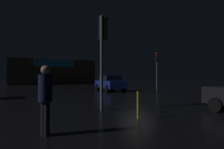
# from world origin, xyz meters

# --- Properties ---
(ground_plane) EXTENTS (120.00, 120.00, 0.00)m
(ground_plane) POSITION_xyz_m (0.00, 0.00, 0.00)
(ground_plane) COLOR black
(store_building) EXTENTS (16.75, 9.30, 5.04)m
(store_building) POSITION_xyz_m (-1.59, 30.35, 2.52)
(store_building) COLOR brown
(store_building) RESTS_ON ground
(traffic_signal_opposite) EXTENTS (0.43, 0.41, 4.33)m
(traffic_signal_opposite) POSITION_xyz_m (6.20, 4.92, 3.11)
(traffic_signal_opposite) COLOR #595B60
(traffic_signal_opposite) RESTS_ON ground
(traffic_signal_cross_left) EXTENTS (0.42, 0.42, 4.19)m
(traffic_signal_cross_left) POSITION_xyz_m (-5.20, -4.96, 3.00)
(traffic_signal_cross_left) COLOR #595B60
(traffic_signal_cross_left) RESTS_ON ground
(car_far) EXTENTS (2.25, 4.52, 1.60)m
(car_far) POSITION_xyz_m (0.06, 4.94, 0.84)
(car_far) COLOR navy
(car_far) RESTS_ON ground
(pedestrian) EXTENTS (0.44, 0.44, 1.74)m
(pedestrian) POSITION_xyz_m (-8.05, -7.85, 1.02)
(pedestrian) COLOR black
(pedestrian) RESTS_ON ground
(bollard_kerb_a) EXTENTS (0.08, 0.08, 0.96)m
(bollard_kerb_a) POSITION_xyz_m (-4.91, -7.32, 0.48)
(bollard_kerb_a) COLOR gold
(bollard_kerb_a) RESTS_ON ground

